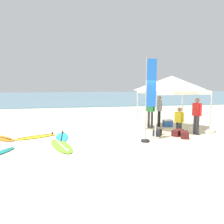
% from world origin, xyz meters
% --- Properties ---
extents(ground_plane, '(80.00, 80.00, 0.00)m').
position_xyz_m(ground_plane, '(0.00, 0.00, 0.00)').
color(ground_plane, beige).
extents(sea, '(80.00, 36.00, 0.10)m').
position_xyz_m(sea, '(0.00, 30.62, 0.05)').
color(sea, '#568499').
rests_on(sea, ground).
extents(canopy_tent, '(2.81, 2.81, 2.75)m').
position_xyz_m(canopy_tent, '(2.48, 1.04, 2.39)').
color(canopy_tent, '#B7B7BC').
rests_on(canopy_tent, ground).
extents(surfboard_lime, '(1.18, 2.32, 0.19)m').
position_xyz_m(surfboard_lime, '(-2.95, -1.05, 0.04)').
color(surfboard_lime, '#7AD12D').
rests_on(surfboard_lime, ground).
extents(surfboard_cyan, '(0.56, 1.94, 0.19)m').
position_xyz_m(surfboard_cyan, '(-2.95, 0.35, 0.04)').
color(surfboard_cyan, '#23B2CC').
rests_on(surfboard_cyan, ground).
extents(surfboard_yellow, '(1.85, 1.21, 0.19)m').
position_xyz_m(surfboard_yellow, '(-4.06, 0.65, 0.04)').
color(surfboard_yellow, yellow).
rests_on(surfboard_yellow, ground).
extents(person_grey, '(0.29, 0.54, 1.71)m').
position_xyz_m(person_grey, '(2.26, 2.01, 0.99)').
color(person_grey, black).
rests_on(person_grey, ground).
extents(person_green, '(0.46, 0.39, 1.71)m').
position_xyz_m(person_green, '(1.69, 1.83, 0.99)').
color(person_green, '#383842').
rests_on(person_green, ground).
extents(person_red, '(0.31, 0.53, 1.71)m').
position_xyz_m(person_red, '(3.22, -0.15, 0.99)').
color(person_red, '#383842').
rests_on(person_red, ground).
extents(person_yellow, '(0.36, 0.50, 1.20)m').
position_xyz_m(person_yellow, '(2.76, 0.65, 0.66)').
color(person_yellow, '#2D2D33').
rests_on(person_yellow, ground).
extents(banner_flag, '(0.60, 0.36, 3.40)m').
position_xyz_m(banner_flag, '(0.54, -1.00, 1.57)').
color(banner_flag, '#99999E').
rests_on(banner_flag, ground).
extents(gear_bag_near_tent, '(0.60, 0.68, 0.28)m').
position_xyz_m(gear_bag_near_tent, '(1.35, -0.01, 0.14)').
color(gear_bag_near_tent, '#232328').
rests_on(gear_bag_near_tent, ground).
extents(gear_bag_by_pole, '(0.67, 0.62, 0.28)m').
position_xyz_m(gear_bag_by_pole, '(2.22, -0.27, 0.14)').
color(gear_bag_by_pole, '#4C1919').
rests_on(gear_bag_by_pole, ground).
extents(gear_bag_on_sand, '(0.52, 0.68, 0.28)m').
position_xyz_m(gear_bag_on_sand, '(2.33, -0.70, 0.14)').
color(gear_bag_on_sand, '#4C1919').
rests_on(gear_bag_on_sand, ground).
extents(cooler_box, '(0.50, 0.36, 0.39)m').
position_xyz_m(cooler_box, '(2.73, 1.88, 0.20)').
color(cooler_box, '#2D60B7').
rests_on(cooler_box, ground).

